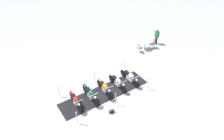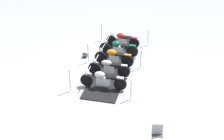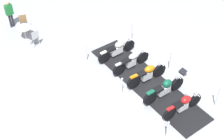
# 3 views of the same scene
# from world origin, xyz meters

# --- Properties ---
(ground_plane) EXTENTS (80.00, 80.00, 0.00)m
(ground_plane) POSITION_xyz_m (0.00, 0.00, 0.00)
(ground_plane) COLOR #A8AAB2
(display_platform) EXTENTS (6.96, 2.79, 0.05)m
(display_platform) POSITION_xyz_m (0.00, 0.00, 0.02)
(display_platform) COLOR black
(display_platform) RESTS_ON ground_plane
(motorcycle_maroon) EXTENTS (0.73, 2.00, 0.91)m
(motorcycle_maroon) POSITION_xyz_m (-2.26, 0.36, 0.51)
(motorcycle_maroon) COLOR black
(motorcycle_maroon) RESTS_ON display_platform
(motorcycle_forest) EXTENTS (0.71, 2.22, 0.97)m
(motorcycle_forest) POSITION_xyz_m (-1.13, 0.17, 0.50)
(motorcycle_forest) COLOR black
(motorcycle_forest) RESTS_ON display_platform
(motorcycle_copper) EXTENTS (0.82, 2.12, 0.98)m
(motorcycle_copper) POSITION_xyz_m (-0.01, -0.03, 0.52)
(motorcycle_copper) COLOR black
(motorcycle_copper) RESTS_ON display_platform
(motorcycle_chrome) EXTENTS (0.74, 2.14, 0.94)m
(motorcycle_chrome) POSITION_xyz_m (1.12, -0.23, 0.51)
(motorcycle_chrome) COLOR black
(motorcycle_chrome) RESTS_ON display_platform
(motorcycle_cream) EXTENTS (0.67, 2.23, 0.90)m
(motorcycle_cream) POSITION_xyz_m (2.25, -0.44, 0.50)
(motorcycle_cream) COLOR black
(motorcycle_cream) RESTS_ON display_platform
(stanchion_left_rear) EXTENTS (0.36, 0.36, 1.02)m
(stanchion_left_rear) POSITION_xyz_m (3.09, 0.92, 0.30)
(stanchion_left_rear) COLOR silver
(stanchion_left_rear) RESTS_ON ground_plane
(stanchion_left_front) EXTENTS (0.34, 0.34, 1.02)m
(stanchion_left_front) POSITION_xyz_m (-2.59, 1.91, 0.32)
(stanchion_left_front) COLOR silver
(stanchion_left_front) RESTS_ON ground_plane
(stanchion_right_mid) EXTENTS (0.32, 0.32, 1.14)m
(stanchion_right_mid) POSITION_xyz_m (-0.25, -1.41, 0.38)
(stanchion_right_mid) COLOR silver
(stanchion_right_mid) RESTS_ON ground_plane
(stanchion_left_mid) EXTENTS (0.31, 0.31, 1.08)m
(stanchion_left_mid) POSITION_xyz_m (0.25, 1.41, 0.36)
(stanchion_left_mid) COLOR silver
(stanchion_left_mid) RESTS_ON ground_plane
(stanchion_right_front) EXTENTS (0.31, 0.31, 1.13)m
(stanchion_right_front) POSITION_xyz_m (-3.09, -0.92, 0.39)
(stanchion_right_front) COLOR silver
(stanchion_right_front) RESTS_ON ground_plane
(stanchion_right_rear) EXTENTS (0.31, 0.31, 1.14)m
(stanchion_right_rear) POSITION_xyz_m (2.59, -1.91, 0.39)
(stanchion_right_rear) COLOR silver
(stanchion_right_rear) RESTS_ON ground_plane
(info_placard) EXTENTS (0.40, 0.32, 0.21)m
(info_placard) POSITION_xyz_m (-0.88, -1.68, 0.08)
(info_placard) COLOR #333338
(info_placard) RESTS_ON ground_plane
(cafe_table) EXTENTS (0.81, 0.81, 0.77)m
(cafe_table) POSITION_xyz_m (6.82, 1.91, 0.58)
(cafe_table) COLOR #B7B7BC
(cafe_table) RESTS_ON ground_plane
(cafe_chair_near_table) EXTENTS (0.55, 0.55, 0.95)m
(cafe_chair_near_table) POSITION_xyz_m (7.53, 1.48, 0.54)
(cafe_chair_near_table) COLOR olive
(cafe_chair_near_table) RESTS_ON ground_plane
(cafe_chair_across_table) EXTENTS (0.41, 0.41, 0.94)m
(cafe_chair_across_table) POSITION_xyz_m (6.00, 1.88, 0.54)
(cafe_chair_across_table) COLOR #B7B7BC
(cafe_chair_across_table) RESTS_ON ground_plane
(bystander_person) EXTENTS (0.27, 0.43, 1.63)m
(bystander_person) POSITION_xyz_m (8.39, 1.73, 0.97)
(bystander_person) COLOR #23232D
(bystander_person) RESTS_ON ground_plane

